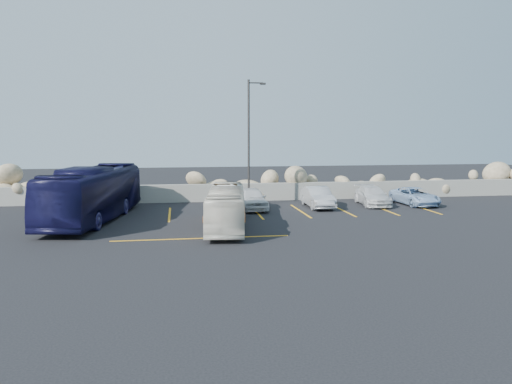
{
  "coord_description": "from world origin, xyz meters",
  "views": [
    {
      "loc": [
        -1.97,
        -21.93,
        4.81
      ],
      "look_at": [
        2.1,
        4.0,
        1.59
      ],
      "focal_mm": 35.0,
      "sensor_mm": 36.0,
      "label": 1
    }
  ],
  "objects": [
    {
      "name": "car_b",
      "position": [
        6.73,
        8.3,
        0.65
      ],
      "size": [
        1.42,
        3.96,
        1.3
      ],
      "primitive_type": "imported",
      "rotation": [
        0.0,
        0.0,
        -0.01
      ],
      "color": "#AFB0B4",
      "rests_on": "ground"
    },
    {
      "name": "car_a",
      "position": [
        2.48,
        8.12,
        0.67
      ],
      "size": [
        1.73,
        3.99,
        1.34
      ],
      "primitive_type": "imported",
      "rotation": [
        0.0,
        0.0,
        0.04
      ],
      "color": "silver",
      "rests_on": "ground"
    },
    {
      "name": "tour_coach",
      "position": [
        -6.5,
        5.67,
        1.46
      ],
      "size": [
        4.24,
        10.74,
        2.92
      ],
      "primitive_type": "imported",
      "rotation": [
        0.0,
        0.0,
        -0.18
      ],
      "color": "black",
      "rests_on": "ground"
    },
    {
      "name": "parking_lines",
      "position": [
        4.64,
        5.57,
        0.01
      ],
      "size": [
        18.16,
        9.36,
        0.01
      ],
      "color": "#F0A31C",
      "rests_on": "ground"
    },
    {
      "name": "car_c",
      "position": [
        10.53,
        8.74,
        0.6
      ],
      "size": [
        2.07,
        4.26,
        1.19
      ],
      "primitive_type": "imported",
      "rotation": [
        0.0,
        0.0,
        -0.1
      ],
      "color": "silver",
      "rests_on": "ground"
    },
    {
      "name": "riprap_pile",
      "position": [
        0.0,
        13.2,
        1.3
      ],
      "size": [
        54.0,
        2.8,
        2.6
      ],
      "primitive_type": null,
      "color": "#988763",
      "rests_on": "ground"
    },
    {
      "name": "vintage_bus",
      "position": [
        0.35,
        2.4,
        1.04
      ],
      "size": [
        2.64,
        7.6,
        2.07
      ],
      "primitive_type": "imported",
      "rotation": [
        0.0,
        0.0,
        -0.12
      ],
      "color": "silver",
      "rests_on": "ground"
    },
    {
      "name": "ground",
      "position": [
        0.0,
        0.0,
        0.0
      ],
      "size": [
        90.0,
        90.0,
        0.0
      ],
      "primitive_type": "plane",
      "color": "black",
      "rests_on": "ground"
    },
    {
      "name": "lamppost",
      "position": [
        2.56,
        9.5,
        4.3
      ],
      "size": [
        1.14,
        0.18,
        8.0
      ],
      "color": "#332F2D",
      "rests_on": "ground"
    },
    {
      "name": "seawall",
      "position": [
        0.0,
        12.0,
        0.6
      ],
      "size": [
        60.0,
        0.4,
        1.2
      ],
      "primitive_type": "cube",
      "color": "gray",
      "rests_on": "ground"
    },
    {
      "name": "car_d",
      "position": [
        13.33,
        8.41,
        0.56
      ],
      "size": [
        2.17,
        4.18,
        1.12
      ],
      "primitive_type": "imported",
      "rotation": [
        0.0,
        0.0,
        0.08
      ],
      "color": "#98B5D7",
      "rests_on": "ground"
    }
  ]
}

